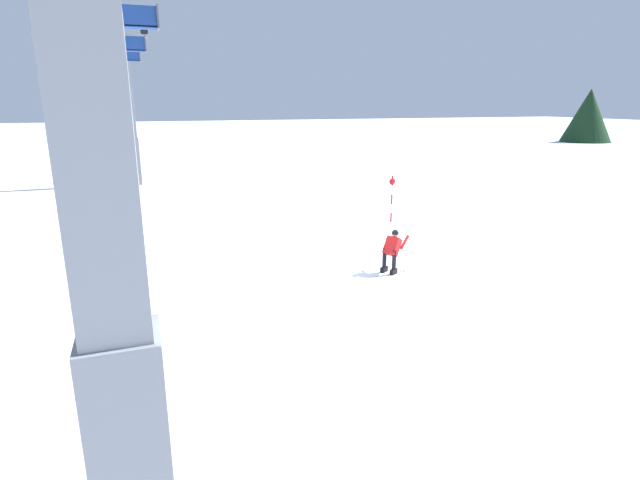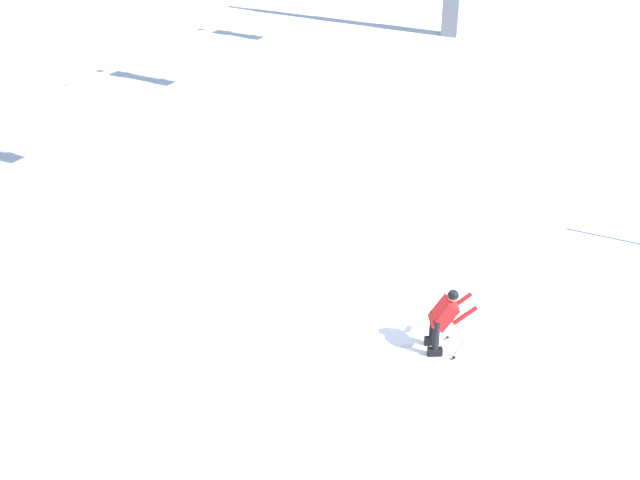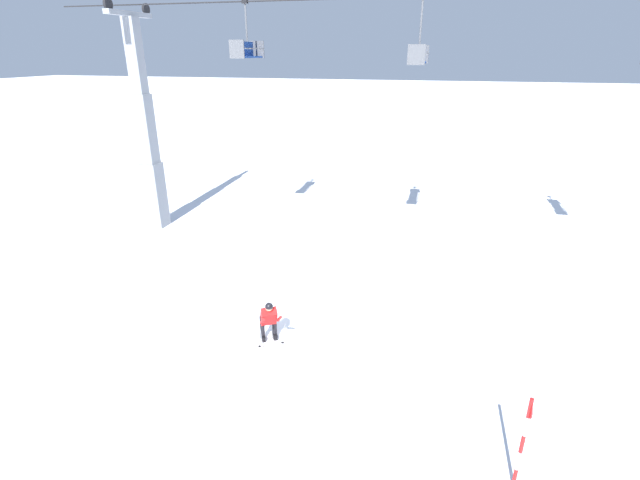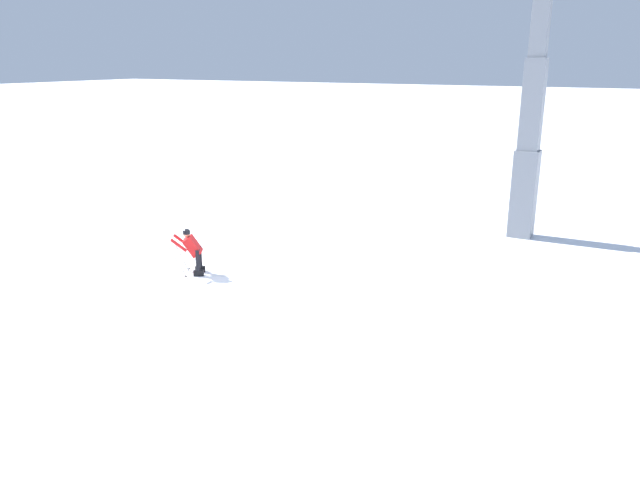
{
  "view_description": "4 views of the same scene",
  "coord_description": "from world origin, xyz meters",
  "px_view_note": "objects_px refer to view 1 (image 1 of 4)",
  "views": [
    {
      "loc": [
        -13.7,
        5.91,
        5.14
      ],
      "look_at": [
        -1.38,
        1.52,
        1.51
      ],
      "focal_mm": 28.15,
      "sensor_mm": 36.0,
      "label": 1
    },
    {
      "loc": [
        -12.98,
        -5.16,
        9.61
      ],
      "look_at": [
        0.26,
        1.85,
        1.23
      ],
      "focal_mm": 47.03,
      "sensor_mm": 36.0,
      "label": 2
    },
    {
      "loc": [
        3.64,
        -11.21,
        7.53
      ],
      "look_at": [
        0.18,
        1.73,
        2.02
      ],
      "focal_mm": 25.71,
      "sensor_mm": 36.0,
      "label": 3
    },
    {
      "loc": [
        12.19,
        9.6,
        5.86
      ],
      "look_at": [
        -1.53,
        2.33,
        1.23
      ],
      "focal_mm": 34.18,
      "sensor_mm": 36.0,
      "label": 4
    }
  ],
  "objects_px": {
    "lift_tower_far": "(131,121)",
    "chairlift_seat_middle": "(120,43)",
    "chairlift_seat_second": "(113,15)",
    "chairlift_seat_fourth": "(123,54)",
    "skier_carving_main": "(392,249)",
    "lift_tower_near": "(107,239)",
    "trail_marker_pole": "(392,197)"
  },
  "relations": [
    {
      "from": "lift_tower_near",
      "to": "lift_tower_far",
      "type": "xyz_separation_m",
      "value": [
        29.22,
        0.0,
        0.06
      ]
    },
    {
      "from": "chairlift_seat_second",
      "to": "lift_tower_far",
      "type": "bearing_deg",
      "value": 0.0
    },
    {
      "from": "chairlift_seat_middle",
      "to": "lift_tower_far",
      "type": "bearing_deg",
      "value": 0.0
    },
    {
      "from": "chairlift_seat_middle",
      "to": "chairlift_seat_fourth",
      "type": "distance_m",
      "value": 6.45
    },
    {
      "from": "lift_tower_far",
      "to": "trail_marker_pole",
      "type": "bearing_deg",
      "value": -144.59
    },
    {
      "from": "chairlift_seat_second",
      "to": "trail_marker_pole",
      "type": "height_order",
      "value": "chairlift_seat_second"
    },
    {
      "from": "skier_carving_main",
      "to": "chairlift_seat_fourth",
      "type": "distance_m",
      "value": 19.63
    },
    {
      "from": "skier_carving_main",
      "to": "chairlift_seat_second",
      "type": "bearing_deg",
      "value": 68.31
    },
    {
      "from": "skier_carving_main",
      "to": "trail_marker_pole",
      "type": "height_order",
      "value": "trail_marker_pole"
    },
    {
      "from": "chairlift_seat_fourth",
      "to": "trail_marker_pole",
      "type": "relative_size",
      "value": 1.04
    },
    {
      "from": "lift_tower_far",
      "to": "chairlift_seat_middle",
      "type": "bearing_deg",
      "value": -180.0
    },
    {
      "from": "skier_carving_main",
      "to": "chairlift_seat_fourth",
      "type": "xyz_separation_m",
      "value": [
        16.86,
        7.43,
        6.79
      ]
    },
    {
      "from": "lift_tower_near",
      "to": "chairlift_seat_fourth",
      "type": "height_order",
      "value": "lift_tower_near"
    },
    {
      "from": "skier_carving_main",
      "to": "lift_tower_far",
      "type": "relative_size",
      "value": 0.19
    },
    {
      "from": "chairlift_seat_middle",
      "to": "trail_marker_pole",
      "type": "xyz_separation_m",
      "value": [
        -4.36,
        -10.54,
        -6.37
      ]
    },
    {
      "from": "trail_marker_pole",
      "to": "chairlift_seat_fourth",
      "type": "bearing_deg",
      "value": 44.29
    },
    {
      "from": "lift_tower_near",
      "to": "trail_marker_pole",
      "type": "distance_m",
      "value": 18.06
    },
    {
      "from": "skier_carving_main",
      "to": "lift_tower_near",
      "type": "distance_m",
      "value": 11.61
    },
    {
      "from": "chairlift_seat_middle",
      "to": "chairlift_seat_second",
      "type": "bearing_deg",
      "value": 180.0
    },
    {
      "from": "lift_tower_far",
      "to": "chairlift_seat_fourth",
      "type": "distance_m",
      "value": 5.37
    },
    {
      "from": "lift_tower_far",
      "to": "chairlift_seat_fourth",
      "type": "bearing_deg",
      "value": -180.0
    },
    {
      "from": "skier_carving_main",
      "to": "chairlift_seat_middle",
      "type": "bearing_deg",
      "value": 35.5
    },
    {
      "from": "chairlift_seat_fourth",
      "to": "lift_tower_far",
      "type": "bearing_deg",
      "value": 0.0
    },
    {
      "from": "lift_tower_far",
      "to": "chairlift_seat_middle",
      "type": "xyz_separation_m",
      "value": [
        -10.46,
        -0.0,
        3.49
      ]
    },
    {
      "from": "lift_tower_near",
      "to": "trail_marker_pole",
      "type": "relative_size",
      "value": 4.61
    },
    {
      "from": "chairlift_seat_fourth",
      "to": "skier_carving_main",
      "type": "bearing_deg",
      "value": -156.23
    },
    {
      "from": "lift_tower_near",
      "to": "chairlift_seat_middle",
      "type": "height_order",
      "value": "lift_tower_near"
    },
    {
      "from": "lift_tower_far",
      "to": "chairlift_seat_middle",
      "type": "height_order",
      "value": "lift_tower_far"
    },
    {
      "from": "chairlift_seat_second",
      "to": "chairlift_seat_fourth",
      "type": "bearing_deg",
      "value": 0.0
    },
    {
      "from": "chairlift_seat_middle",
      "to": "chairlift_seat_fourth",
      "type": "height_order",
      "value": "same"
    },
    {
      "from": "lift_tower_near",
      "to": "chairlift_seat_fourth",
      "type": "distance_m",
      "value": 25.46
    },
    {
      "from": "lift_tower_far",
      "to": "chairlift_seat_second",
      "type": "relative_size",
      "value": 3.89
    }
  ]
}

